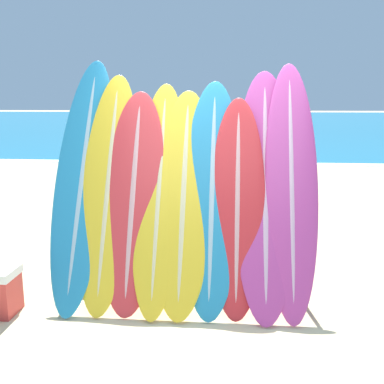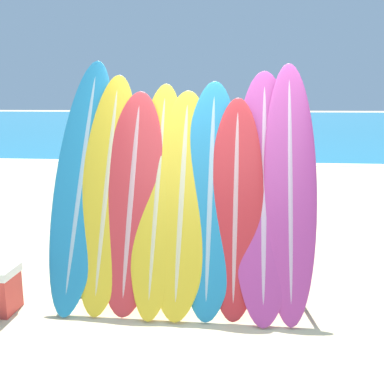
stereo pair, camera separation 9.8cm
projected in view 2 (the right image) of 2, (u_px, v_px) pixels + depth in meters
The scene contains 16 objects.
ground_plane at pixel (212, 323), 3.92m from camera, with size 160.00×160.00×0.00m, color #CCB789.
ocean_water at pixel (240, 121), 42.25m from camera, with size 120.00×60.00×0.01m.
surfboard_rack at pixel (183, 253), 4.27m from camera, with size 2.33×0.04×0.89m.
surfboard_slot_0 at pixel (82, 178), 4.38m from camera, with size 0.54×1.33×2.33m.
surfboard_slot_1 at pixel (108, 187), 4.31m from camera, with size 0.53×1.16×2.18m.
surfboard_slot_2 at pixel (132, 197), 4.25m from camera, with size 0.59×1.04×2.01m.
surfboard_slot_3 at pixel (158, 193), 4.24m from camera, with size 0.49×1.20×2.09m.
surfboard_slot_4 at pixel (182, 198), 4.20m from camera, with size 0.58×1.14×2.02m.
surfboard_slot_5 at pixel (210, 193), 4.18m from camera, with size 0.56×1.11×2.11m.
surfboard_slot_6 at pixel (236, 204), 4.13m from camera, with size 0.51×0.96×1.95m.
surfboard_slot_7 at pixel (264, 188), 4.17m from camera, with size 0.59×1.27×2.21m.
surfboard_slot_8 at pixel (290, 185), 4.13m from camera, with size 0.49×1.23×2.29m.
person_near_water at pixel (113, 144), 9.59m from camera, with size 0.24×0.30×1.80m.
person_mid_beach at pixel (223, 156), 7.77m from camera, with size 0.23×0.29×1.75m.
person_far_left at pixel (280, 145), 10.41m from camera, with size 0.22×0.27×1.62m.
person_far_right at pixel (217, 136), 12.09m from camera, with size 0.24×0.30×1.76m.
Camera 2 is at (0.22, -3.61, 1.91)m, focal length 42.00 mm.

